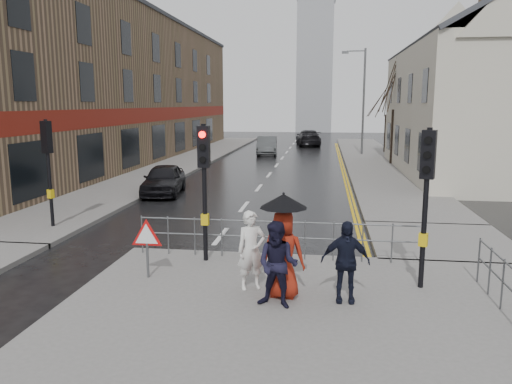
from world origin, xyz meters
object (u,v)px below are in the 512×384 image
(car_parked, at_px, (164,179))
(car_mid, at_px, (267,146))
(pedestrian_with_umbrella, at_px, (283,243))
(pedestrian_a, at_px, (251,250))
(pedestrian_b, at_px, (278,265))
(pedestrian_d, at_px, (345,261))

(car_parked, relative_size, car_mid, 0.90)
(pedestrian_with_umbrella, xyz_separation_m, car_mid, (-3.75, 29.85, -0.56))
(pedestrian_a, height_order, car_parked, pedestrian_a)
(pedestrian_b, height_order, car_mid, pedestrian_b)
(pedestrian_a, distance_m, car_mid, 29.63)
(pedestrian_b, height_order, car_parked, pedestrian_b)
(car_mid, bearing_deg, pedestrian_b, -88.03)
(pedestrian_b, relative_size, car_mid, 0.38)
(car_parked, xyz_separation_m, car_mid, (2.57, 18.18, 0.05))
(pedestrian_d, xyz_separation_m, car_mid, (-4.98, 29.91, -0.24))
(pedestrian_a, height_order, pedestrian_with_umbrella, pedestrian_with_umbrella)
(pedestrian_a, height_order, car_mid, pedestrian_a)
(pedestrian_d, relative_size, car_parked, 0.42)
(pedestrian_with_umbrella, bearing_deg, car_mid, 97.15)
(pedestrian_a, distance_m, car_parked, 12.62)
(pedestrian_a, xyz_separation_m, pedestrian_b, (0.64, -0.89, 0.00))
(pedestrian_d, bearing_deg, car_mid, 97.47)
(pedestrian_b, height_order, pedestrian_with_umbrella, pedestrian_with_umbrella)
(pedestrian_b, relative_size, pedestrian_with_umbrella, 0.79)
(pedestrian_a, relative_size, pedestrian_d, 1.03)
(pedestrian_a, distance_m, pedestrian_b, 1.10)
(car_parked, bearing_deg, pedestrian_with_umbrella, -69.01)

